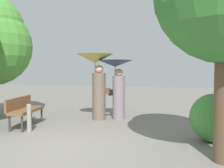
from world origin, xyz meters
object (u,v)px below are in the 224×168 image
person_left (97,74)px  path_marker_post (29,118)px  park_bench (24,109)px  person_right (117,79)px

person_left → path_marker_post: (-1.15, -2.10, -1.11)m
park_bench → person_right: bearing=-60.5°
person_right → park_bench: bearing=119.6°
person_left → park_bench: size_ratio=1.36×
person_right → person_left: bearing=102.1°
person_left → park_bench: 2.47m
person_right → path_marker_post: person_right is taller
park_bench → path_marker_post: park_bench is taller
park_bench → path_marker_post: (0.51, -0.55, -0.15)m
person_left → park_bench: bearing=124.6°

